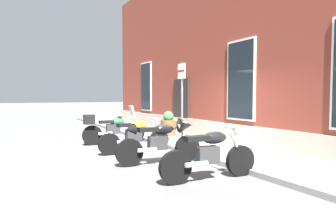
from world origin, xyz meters
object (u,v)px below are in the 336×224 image
at_px(motorcycle_black_sport, 163,139).
at_px(motorcycle_green_touring, 111,128).
at_px(parking_sign, 182,92).
at_px(motorcycle_black_naked, 211,155).
at_px(motorcycle_yellow_naked, 136,136).
at_px(barrel_planter, 168,125).

bearing_deg(motorcycle_black_sport, motorcycle_green_touring, -177.09).
bearing_deg(parking_sign, motorcycle_black_naked, -22.10).
bearing_deg(motorcycle_black_sport, motorcycle_yellow_naked, -178.88).
bearing_deg(motorcycle_green_touring, barrel_planter, 93.58).
height_order(motorcycle_green_touring, parking_sign, parking_sign).
bearing_deg(parking_sign, barrel_planter, 160.94).
relative_size(motorcycle_black_sport, parking_sign, 0.85).
height_order(motorcycle_black_sport, parking_sign, parking_sign).
bearing_deg(motorcycle_black_naked, parking_sign, 157.90).
xyz_separation_m(motorcycle_green_touring, motorcycle_black_sport, (3.36, 0.17, 0.04)).
height_order(motorcycle_green_touring, motorcycle_black_naked, motorcycle_green_touring).
relative_size(motorcycle_yellow_naked, parking_sign, 0.86).
height_order(parking_sign, barrel_planter, parking_sign).
bearing_deg(motorcycle_black_sport, motorcycle_black_naked, 4.79).
relative_size(motorcycle_yellow_naked, motorcycle_black_sport, 1.01).
bearing_deg(parking_sign, motorcycle_yellow_naked, -99.76).
xyz_separation_m(motorcycle_yellow_naked, barrel_planter, (-1.94, 2.14, 0.03)).
distance_m(motorcycle_black_sport, barrel_planter, 4.09).
distance_m(parking_sign, barrel_planter, 2.60).
relative_size(motorcycle_black_naked, parking_sign, 0.83).
bearing_deg(motorcycle_yellow_naked, motorcycle_black_naked, 3.02).
bearing_deg(motorcycle_yellow_naked, motorcycle_green_touring, -175.53).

